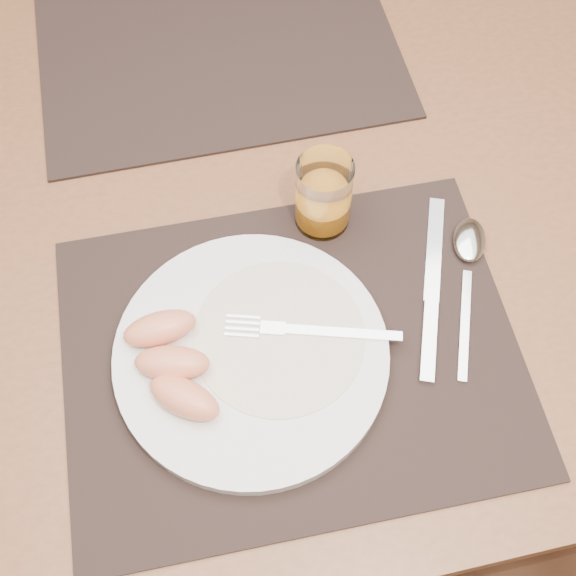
# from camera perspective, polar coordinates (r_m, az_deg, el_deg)

# --- Properties ---
(ground) EXTENTS (5.00, 5.00, 0.00)m
(ground) POSITION_cam_1_polar(r_m,az_deg,el_deg) (1.50, -0.80, -8.75)
(ground) COLOR brown
(ground) RESTS_ON ground
(table) EXTENTS (1.40, 0.90, 0.75)m
(table) POSITION_cam_1_polar(r_m,az_deg,el_deg) (0.90, -1.32, 5.59)
(table) COLOR brown
(table) RESTS_ON ground
(placemat_near) EXTENTS (0.46, 0.36, 0.00)m
(placemat_near) POSITION_cam_1_polar(r_m,az_deg,el_deg) (0.72, 0.27, -5.17)
(placemat_near) COLOR black
(placemat_near) RESTS_ON table
(placemat_far) EXTENTS (0.45, 0.35, 0.00)m
(placemat_far) POSITION_cam_1_polar(r_m,az_deg,el_deg) (0.98, -5.60, 18.65)
(placemat_far) COLOR black
(placemat_far) RESTS_ON table
(plate) EXTENTS (0.27, 0.27, 0.02)m
(plate) POSITION_cam_1_polar(r_m,az_deg,el_deg) (0.71, -2.91, -5.28)
(plate) COLOR white
(plate) RESTS_ON placemat_near
(plate_dressing) EXTENTS (0.17, 0.17, 0.00)m
(plate_dressing) POSITION_cam_1_polar(r_m,az_deg,el_deg) (0.71, -0.71, -3.81)
(plate_dressing) COLOR white
(plate_dressing) RESTS_ON plate
(fork) EXTENTS (0.17, 0.07, 0.00)m
(fork) POSITION_cam_1_polar(r_m,az_deg,el_deg) (0.71, 0.73, -3.34)
(fork) COLOR silver
(fork) RESTS_ON plate
(knife) EXTENTS (0.09, 0.21, 0.01)m
(knife) POSITION_cam_1_polar(r_m,az_deg,el_deg) (0.76, 11.25, -1.00)
(knife) COLOR silver
(knife) RESTS_ON placemat_near
(spoon) EXTENTS (0.09, 0.19, 0.01)m
(spoon) POSITION_cam_1_polar(r_m,az_deg,el_deg) (0.79, 14.09, 2.79)
(spoon) COLOR silver
(spoon) RESTS_ON placemat_near
(juice_glass) EXTENTS (0.06, 0.06, 0.09)m
(juice_glass) POSITION_cam_1_polar(r_m,az_deg,el_deg) (0.77, 2.81, 7.18)
(juice_glass) COLOR white
(juice_glass) RESTS_ON placemat_near
(grapefruit_wedges) EXTENTS (0.09, 0.13, 0.03)m
(grapefruit_wedges) POSITION_cam_1_polar(r_m,az_deg,el_deg) (0.69, -9.16, -5.82)
(grapefruit_wedges) COLOR #EF8B61
(grapefruit_wedges) RESTS_ON plate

